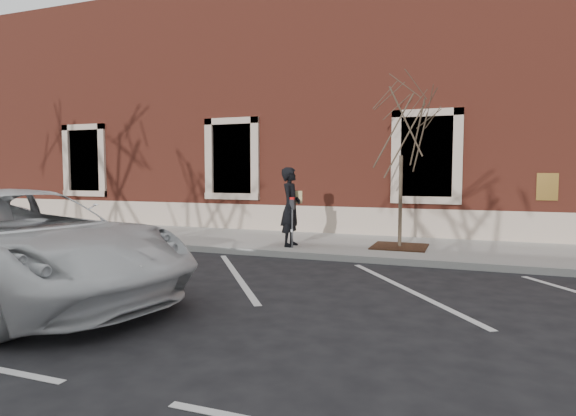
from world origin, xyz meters
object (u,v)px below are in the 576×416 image
at_px(parking_meter, 292,213).
at_px(sapling, 402,130).
at_px(man, 291,207).
at_px(white_truck, 14,245).

xyz_separation_m(parking_meter, sapling, (2.42, 1.00, 1.98)).
relative_size(man, parking_meter, 1.59).
height_order(sapling, white_truck, sapling).
bearing_deg(parking_meter, white_truck, -118.43).
relative_size(man, white_truck, 0.32).
bearing_deg(white_truck, parking_meter, -14.21).
height_order(man, sapling, sapling).
bearing_deg(man, white_truck, 153.02).
bearing_deg(white_truck, sapling, -26.55).
bearing_deg(man, sapling, -76.64).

